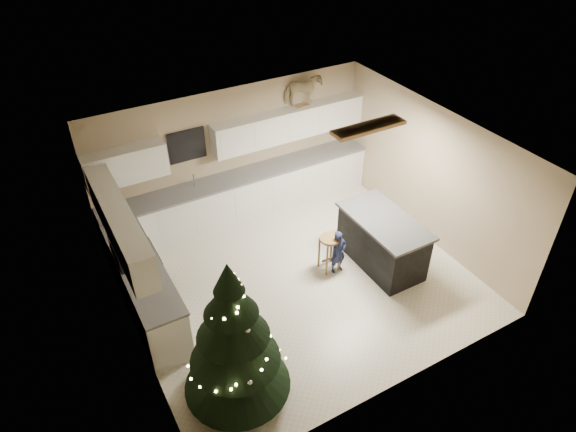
{
  "coord_description": "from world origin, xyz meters",
  "views": [
    {
      "loc": [
        -3.35,
        -5.58,
        6.15
      ],
      "look_at": [
        0.0,
        0.35,
        1.15
      ],
      "focal_mm": 32.0,
      "sensor_mm": 36.0,
      "label": 1
    }
  ],
  "objects_px": {
    "bar_stool": "(330,245)",
    "christmas_tree": "(234,346)",
    "island": "(382,241)",
    "rocking_horse": "(303,91)",
    "toddler": "(338,252)"
  },
  "relations": [
    {
      "from": "christmas_tree",
      "to": "toddler",
      "type": "bearing_deg",
      "value": 28.73
    },
    {
      "from": "rocking_horse",
      "to": "toddler",
      "type": "bearing_deg",
      "value": 174.34
    },
    {
      "from": "island",
      "to": "toddler",
      "type": "xyz_separation_m",
      "value": [
        -0.79,
        0.19,
        -0.06
      ]
    },
    {
      "from": "bar_stool",
      "to": "rocking_horse",
      "type": "relative_size",
      "value": 0.92
    },
    {
      "from": "island",
      "to": "rocking_horse",
      "type": "bearing_deg",
      "value": 91.69
    },
    {
      "from": "christmas_tree",
      "to": "toddler",
      "type": "height_order",
      "value": "christmas_tree"
    },
    {
      "from": "island",
      "to": "christmas_tree",
      "type": "height_order",
      "value": "christmas_tree"
    },
    {
      "from": "bar_stool",
      "to": "toddler",
      "type": "height_order",
      "value": "toddler"
    },
    {
      "from": "bar_stool",
      "to": "rocking_horse",
      "type": "distance_m",
      "value": 3.05
    },
    {
      "from": "toddler",
      "to": "island",
      "type": "bearing_deg",
      "value": -14.92
    },
    {
      "from": "bar_stool",
      "to": "toddler",
      "type": "xyz_separation_m",
      "value": [
        0.1,
        -0.12,
        -0.1
      ]
    },
    {
      "from": "bar_stool",
      "to": "rocking_horse",
      "type": "bearing_deg",
      "value": 70.68
    },
    {
      "from": "toddler",
      "to": "rocking_horse",
      "type": "relative_size",
      "value": 1.11
    },
    {
      "from": "island",
      "to": "bar_stool",
      "type": "relative_size",
      "value": 2.47
    },
    {
      "from": "bar_stool",
      "to": "christmas_tree",
      "type": "bearing_deg",
      "value": -148.15
    }
  ]
}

